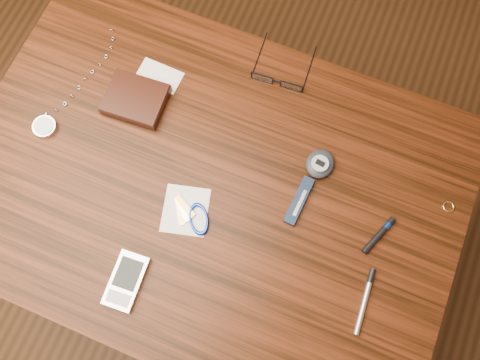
{
  "coord_description": "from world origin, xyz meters",
  "views": [
    {
      "loc": [
        0.15,
        -0.21,
        1.65
      ],
      "look_at": [
        0.06,
        0.03,
        0.76
      ],
      "focal_mm": 35.0,
      "sensor_mm": 36.0,
      "label": 1
    }
  ],
  "objects": [
    {
      "name": "desk",
      "position": [
        0.0,
        0.0,
        0.65
      ],
      "size": [
        1.0,
        0.7,
        0.75
      ],
      "color": "#3A1609",
      "rests_on": "ground"
    },
    {
      "name": "black_blue_pen",
      "position": [
        0.34,
        0.03,
        0.76
      ],
      "size": [
        0.04,
        0.09,
        0.01
      ],
      "color": "black",
      "rests_on": "desk"
    },
    {
      "name": "pocket_watch",
      "position": [
        -0.36,
        -0.01,
        0.76
      ],
      "size": [
        0.07,
        0.29,
        0.02
      ],
      "color": "#B6B6BA",
      "rests_on": "desk"
    },
    {
      "name": "wallet_and_card",
      "position": [
        -0.21,
        0.11,
        0.76
      ],
      "size": [
        0.13,
        0.16,
        0.03
      ],
      "color": "black",
      "rests_on": "desk"
    },
    {
      "name": "pedometer",
      "position": [
        0.19,
        0.12,
        0.76
      ],
      "size": [
        0.06,
        0.07,
        0.03
      ],
      "color": "#20232B",
      "rests_on": "desk"
    },
    {
      "name": "ground",
      "position": [
        0.0,
        0.0,
        0.0
      ],
      "size": [
        3.8,
        3.8,
        0.0
      ],
      "primitive_type": "plane",
      "color": "#472814",
      "rests_on": "ground"
    },
    {
      "name": "eyeglasses",
      "position": [
        0.05,
        0.26,
        0.76
      ],
      "size": [
        0.12,
        0.13,
        0.03
      ],
      "color": "black",
      "rests_on": "desk"
    },
    {
      "name": "pocket_knife",
      "position": [
        0.18,
        0.03,
        0.76
      ],
      "size": [
        0.03,
        0.1,
        0.01
      ],
      "color": "#141F3B",
      "rests_on": "desk"
    },
    {
      "name": "gold_ring",
      "position": [
        0.45,
        0.14,
        0.75
      ],
      "size": [
        0.03,
        0.03,
        0.0
      ],
      "primitive_type": "torus",
      "rotation": [
        0.0,
        0.0,
        -0.11
      ],
      "color": "#E6C469",
      "rests_on": "desk"
    },
    {
      "name": "pda_phone",
      "position": [
        -0.07,
        -0.23,
        0.76
      ],
      "size": [
        0.06,
        0.11,
        0.02
      ],
      "color": "silver",
      "rests_on": "desk"
    },
    {
      "name": "silver_pen",
      "position": [
        0.36,
        -0.09,
        0.75
      ],
      "size": [
        0.02,
        0.12,
        0.01
      ],
      "color": "#B3B3B8",
      "rests_on": "desk"
    },
    {
      "name": "notepad_keys",
      "position": [
        -0.0,
        -0.07,
        0.75
      ],
      "size": [
        0.12,
        0.12,
        0.01
      ],
      "color": "white",
      "rests_on": "desk"
    }
  ]
}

